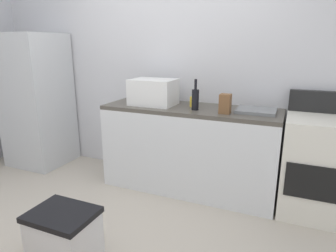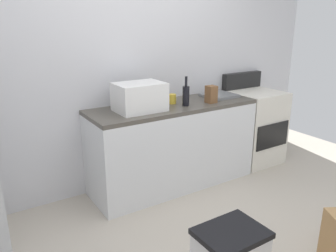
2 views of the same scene
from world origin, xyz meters
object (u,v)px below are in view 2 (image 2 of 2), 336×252
(stove_oven, at_px, (253,125))
(knife_block, at_px, (211,94))
(wine_bottle, at_px, (186,95))
(coffee_mug, at_px, (172,99))
(microwave, at_px, (139,97))

(stove_oven, distance_m, knife_block, 1.00)
(wine_bottle, distance_m, coffee_mug, 0.17)
(stove_oven, xyz_separation_m, coffee_mug, (-1.20, 0.04, 0.48))
(coffee_mug, bearing_deg, microwave, -170.53)
(microwave, xyz_separation_m, coffee_mug, (0.42, 0.07, -0.09))
(stove_oven, relative_size, wine_bottle, 3.67)
(wine_bottle, bearing_deg, stove_oven, 5.46)
(stove_oven, height_order, wine_bottle, wine_bottle)
(coffee_mug, xyz_separation_m, knife_block, (0.37, -0.19, 0.04))
(coffee_mug, distance_m, knife_block, 0.41)
(wine_bottle, xyz_separation_m, knife_block, (0.30, -0.04, -0.02))
(stove_oven, bearing_deg, knife_block, -170.12)
(stove_oven, height_order, knife_block, stove_oven)
(stove_oven, distance_m, microwave, 1.72)
(knife_block, bearing_deg, wine_bottle, 173.01)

